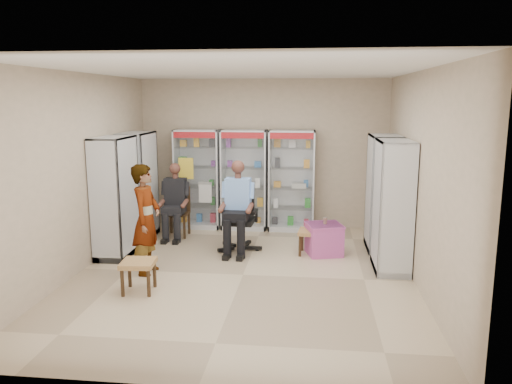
# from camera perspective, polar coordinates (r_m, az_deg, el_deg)

# --- Properties ---
(floor) EXTENTS (6.00, 6.00, 0.00)m
(floor) POSITION_cam_1_polar(r_m,az_deg,el_deg) (7.61, -1.49, -9.44)
(floor) COLOR tan
(floor) RESTS_ON ground
(room_shell) EXTENTS (5.02, 6.02, 3.01)m
(room_shell) POSITION_cam_1_polar(r_m,az_deg,el_deg) (7.17, -1.57, 5.50)
(room_shell) COLOR #C0A88E
(room_shell) RESTS_ON ground
(cabinet_back_left) EXTENTS (0.90, 0.50, 2.00)m
(cabinet_back_left) POSITION_cam_1_polar(r_m,az_deg,el_deg) (10.20, -6.64, 1.49)
(cabinet_back_left) COLOR silver
(cabinet_back_left) RESTS_ON floor
(cabinet_back_mid) EXTENTS (0.90, 0.50, 2.00)m
(cabinet_back_mid) POSITION_cam_1_polar(r_m,az_deg,el_deg) (10.03, -1.34, 1.40)
(cabinet_back_mid) COLOR #B2B5BA
(cabinet_back_mid) RESTS_ON floor
(cabinet_back_right) EXTENTS (0.90, 0.50, 2.00)m
(cabinet_back_right) POSITION_cam_1_polar(r_m,az_deg,el_deg) (9.94, 4.09, 1.30)
(cabinet_back_right) COLOR #AFB2B7
(cabinet_back_right) RESTS_ON floor
(cabinet_right_far) EXTENTS (0.90, 0.50, 2.00)m
(cabinet_right_far) POSITION_cam_1_polar(r_m,az_deg,el_deg) (8.91, 14.31, -0.11)
(cabinet_right_far) COLOR #9DA0A4
(cabinet_right_far) RESTS_ON floor
(cabinet_right_near) EXTENTS (0.90, 0.50, 2.00)m
(cabinet_right_near) POSITION_cam_1_polar(r_m,az_deg,el_deg) (7.84, 15.37, -1.60)
(cabinet_right_near) COLOR #ABADB3
(cabinet_right_near) RESTS_ON floor
(cabinet_left_far) EXTENTS (0.90, 0.50, 2.00)m
(cabinet_left_far) POSITION_cam_1_polar(r_m,az_deg,el_deg) (9.58, -13.33, 0.68)
(cabinet_left_far) COLOR #B2B4BA
(cabinet_left_far) RESTS_ON floor
(cabinet_left_near) EXTENTS (0.90, 0.50, 2.00)m
(cabinet_left_near) POSITION_cam_1_polar(r_m,az_deg,el_deg) (8.57, -15.79, -0.60)
(cabinet_left_near) COLOR #A5A7AC
(cabinet_left_near) RESTS_ON floor
(wooden_chair) EXTENTS (0.42, 0.42, 0.94)m
(wooden_chair) POSITION_cam_1_polar(r_m,az_deg,el_deg) (9.67, -8.99, -2.28)
(wooden_chair) COLOR black
(wooden_chair) RESTS_ON floor
(seated_customer) EXTENTS (0.44, 0.60, 1.34)m
(seated_customer) POSITION_cam_1_polar(r_m,az_deg,el_deg) (9.58, -9.11, -1.18)
(seated_customer) COLOR black
(seated_customer) RESTS_ON floor
(office_chair) EXTENTS (0.66, 0.66, 1.17)m
(office_chair) POSITION_cam_1_polar(r_m,az_deg,el_deg) (8.65, -1.96, -2.92)
(office_chair) COLOR black
(office_chair) RESTS_ON floor
(seated_shopkeeper) EXTENTS (0.51, 0.70, 1.49)m
(seated_shopkeeper) POSITION_cam_1_polar(r_m,az_deg,el_deg) (8.56, -2.02, -1.96)
(seated_shopkeeper) COLOR #669ECA
(seated_shopkeeper) RESTS_ON floor
(pink_trunk) EXTENTS (0.67, 0.65, 0.53)m
(pink_trunk) POSITION_cam_1_polar(r_m,az_deg,el_deg) (8.56, 7.77, -5.36)
(pink_trunk) COLOR #BD4B7E
(pink_trunk) RESTS_ON floor
(tea_glass) EXTENTS (0.07, 0.07, 0.11)m
(tea_glass) POSITION_cam_1_polar(r_m,az_deg,el_deg) (8.49, 7.91, -3.27)
(tea_glass) COLOR #4F2006
(tea_glass) RESTS_ON pink_trunk
(woven_stool_a) EXTENTS (0.46, 0.46, 0.42)m
(woven_stool_a) POSITION_cam_1_polar(r_m,az_deg,el_deg) (8.56, 6.30, -5.71)
(woven_stool_a) COLOR #915F3D
(woven_stool_a) RESTS_ON floor
(woven_stool_b) EXTENTS (0.48, 0.48, 0.44)m
(woven_stool_b) POSITION_cam_1_polar(r_m,az_deg,el_deg) (7.09, -13.25, -9.35)
(woven_stool_b) COLOR #A37844
(woven_stool_b) RESTS_ON floor
(standing_man) EXTENTS (0.43, 0.63, 1.66)m
(standing_man) POSITION_cam_1_polar(r_m,az_deg,el_deg) (7.65, -12.44, -3.06)
(standing_man) COLOR gray
(standing_man) RESTS_ON floor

